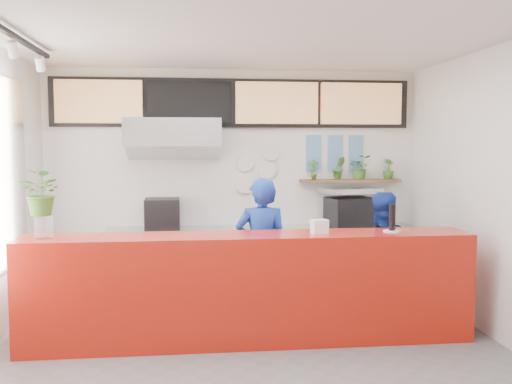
% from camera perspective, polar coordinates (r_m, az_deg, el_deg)
% --- Properties ---
extents(floor, '(5.00, 5.00, 0.00)m').
position_cam_1_polar(floor, '(5.62, -0.22, -16.05)').
color(floor, slate).
rests_on(floor, ground).
extents(ceiling, '(5.00, 5.00, 0.00)m').
position_cam_1_polar(ceiling, '(5.35, -0.23, 15.57)').
color(ceiling, silver).
extents(wall_back, '(5.00, 0.00, 5.00)m').
position_cam_1_polar(wall_back, '(7.76, -2.23, 1.09)').
color(wall_back, white).
rests_on(wall_back, ground).
extents(wall_right, '(0.00, 5.00, 5.00)m').
position_cam_1_polar(wall_right, '(6.08, 23.90, -0.33)').
color(wall_right, white).
rests_on(wall_right, ground).
extents(service_counter, '(4.50, 0.60, 1.10)m').
position_cam_1_polar(service_counter, '(5.83, -0.65, -9.59)').
color(service_counter, '#B6190D').
rests_on(service_counter, ground).
extents(cream_band, '(5.00, 0.02, 0.80)m').
position_cam_1_polar(cream_band, '(7.76, -2.26, 9.22)').
color(cream_band, beige).
rests_on(cream_band, wall_back).
extents(prep_bench, '(1.80, 0.60, 0.90)m').
position_cam_1_polar(prep_bench, '(7.59, -8.12, -7.05)').
color(prep_bench, '#B2B5BA').
rests_on(prep_bench, ground).
extents(panini_oven, '(0.45, 0.45, 0.40)m').
position_cam_1_polar(panini_oven, '(7.49, -9.34, -2.18)').
color(panini_oven, black).
rests_on(panini_oven, prep_bench).
extents(extraction_hood, '(1.20, 0.70, 0.35)m').
position_cam_1_polar(extraction_hood, '(7.38, -8.29, 5.91)').
color(extraction_hood, '#B2B5BA').
rests_on(extraction_hood, ceiling).
extents(hood_lip, '(1.20, 0.69, 0.31)m').
position_cam_1_polar(hood_lip, '(7.38, -8.27, 4.35)').
color(hood_lip, '#B2B5BA').
rests_on(hood_lip, ceiling).
extents(right_bench, '(1.80, 0.60, 0.90)m').
position_cam_1_polar(right_bench, '(7.86, 9.00, -6.64)').
color(right_bench, '#B2B5BA').
rests_on(right_bench, ground).
extents(espresso_machine, '(0.68, 0.55, 0.39)m').
position_cam_1_polar(espresso_machine, '(7.77, 9.41, -1.98)').
color(espresso_machine, black).
rests_on(espresso_machine, right_bench).
extents(espresso_tray, '(0.78, 0.59, 0.07)m').
position_cam_1_polar(espresso_tray, '(7.74, 9.44, 0.16)').
color(espresso_tray, silver).
rests_on(espresso_tray, espresso_machine).
extents(herb_shelf, '(1.40, 0.18, 0.04)m').
position_cam_1_polar(herb_shelf, '(7.94, 9.41, 1.12)').
color(herb_shelf, brown).
rests_on(herb_shelf, wall_back).
extents(menu_board_far_left, '(1.10, 0.10, 0.55)m').
position_cam_1_polar(menu_board_far_left, '(7.71, -15.43, 8.71)').
color(menu_board_far_left, tan).
rests_on(menu_board_far_left, wall_back).
extents(menu_board_mid_left, '(1.10, 0.10, 0.55)m').
position_cam_1_polar(menu_board_mid_left, '(7.62, -6.67, 8.90)').
color(menu_board_mid_left, black).
rests_on(menu_board_mid_left, wall_back).
extents(menu_board_mid_right, '(1.10, 0.10, 0.55)m').
position_cam_1_polar(menu_board_mid_right, '(7.71, 2.09, 8.88)').
color(menu_board_mid_right, tan).
rests_on(menu_board_mid_right, wall_back).
extents(menu_board_far_right, '(1.10, 0.10, 0.55)m').
position_cam_1_polar(menu_board_far_right, '(7.96, 10.47, 8.67)').
color(menu_board_far_right, tan).
rests_on(menu_board_far_right, wall_back).
extents(soffit, '(4.80, 0.04, 0.65)m').
position_cam_1_polar(soffit, '(7.72, -2.24, 8.87)').
color(soffit, black).
rests_on(soffit, wall_back).
extents(track_rail, '(0.05, 2.40, 0.04)m').
position_cam_1_polar(track_rail, '(5.52, -23.18, 14.22)').
color(track_rail, black).
rests_on(track_rail, ceiling).
extents(dec_plate_a, '(0.24, 0.03, 0.24)m').
position_cam_1_polar(dec_plate_a, '(7.73, -1.11, 2.94)').
color(dec_plate_a, silver).
rests_on(dec_plate_a, wall_back).
extents(dec_plate_b, '(0.24, 0.03, 0.24)m').
position_cam_1_polar(dec_plate_b, '(7.77, 1.09, 2.21)').
color(dec_plate_b, silver).
rests_on(dec_plate_b, wall_back).
extents(dec_plate_c, '(0.24, 0.03, 0.24)m').
position_cam_1_polar(dec_plate_c, '(7.75, -1.11, 0.72)').
color(dec_plate_c, silver).
rests_on(dec_plate_c, wall_back).
extents(dec_plate_d, '(0.24, 0.03, 0.24)m').
position_cam_1_polar(dec_plate_d, '(7.77, 1.46, 4.05)').
color(dec_plate_d, silver).
rests_on(dec_plate_d, wall_back).
extents(photo_frame_a, '(0.20, 0.02, 0.25)m').
position_cam_1_polar(photo_frame_a, '(7.88, 5.79, 4.77)').
color(photo_frame_a, '#598CBF').
rests_on(photo_frame_a, wall_back).
extents(photo_frame_b, '(0.20, 0.02, 0.25)m').
position_cam_1_polar(photo_frame_b, '(7.95, 7.91, 4.75)').
color(photo_frame_b, '#598CBF').
rests_on(photo_frame_b, wall_back).
extents(photo_frame_c, '(0.20, 0.02, 0.25)m').
position_cam_1_polar(photo_frame_c, '(8.03, 9.99, 4.72)').
color(photo_frame_c, '#598CBF').
rests_on(photo_frame_c, wall_back).
extents(photo_frame_d, '(0.20, 0.02, 0.25)m').
position_cam_1_polar(photo_frame_d, '(7.89, 5.78, 2.95)').
color(photo_frame_d, '#598CBF').
rests_on(photo_frame_d, wall_back).
extents(photo_frame_e, '(0.20, 0.02, 0.25)m').
position_cam_1_polar(photo_frame_e, '(7.96, 7.89, 2.94)').
color(photo_frame_e, '#598CBF').
rests_on(photo_frame_e, wall_back).
extents(photo_frame_f, '(0.20, 0.02, 0.25)m').
position_cam_1_polar(photo_frame_f, '(8.03, 9.97, 2.94)').
color(photo_frame_f, '#598CBF').
rests_on(photo_frame_f, wall_back).
extents(staff_center, '(0.63, 0.45, 1.63)m').
position_cam_1_polar(staff_center, '(6.40, 0.59, -5.88)').
color(staff_center, navy).
rests_on(staff_center, ground).
extents(staff_right, '(0.77, 0.62, 1.47)m').
position_cam_1_polar(staff_right, '(6.60, 12.26, -6.37)').
color(staff_right, navy).
rests_on(staff_right, ground).
extents(herb_a, '(0.16, 0.12, 0.28)m').
position_cam_1_polar(herb_a, '(7.81, 5.78, 2.26)').
color(herb_a, '#3B6C26').
rests_on(herb_a, herb_shelf).
extents(herb_b, '(0.17, 0.14, 0.31)m').
position_cam_1_polar(herb_b, '(7.89, 8.28, 2.39)').
color(herb_b, '#3B6C26').
rests_on(herb_b, herb_shelf).
extents(herb_c, '(0.34, 0.30, 0.33)m').
position_cam_1_polar(herb_c, '(7.97, 10.37, 2.46)').
color(herb_c, '#3B6C26').
rests_on(herb_c, herb_shelf).
extents(herb_d, '(0.20, 0.19, 0.28)m').
position_cam_1_polar(herb_d, '(8.10, 13.09, 2.27)').
color(herb_d, '#3B6C26').
rests_on(herb_d, herb_shelf).
extents(glass_vase, '(0.20, 0.20, 0.21)m').
position_cam_1_polar(glass_vase, '(5.83, -20.46, -3.34)').
color(glass_vase, white).
rests_on(glass_vase, service_counter).
extents(basil_vase, '(0.51, 0.48, 0.44)m').
position_cam_1_polar(basil_vase, '(5.79, -20.55, -0.04)').
color(basil_vase, '#3B6C26').
rests_on(basil_vase, glass_vase).
extents(napkin_holder, '(0.18, 0.14, 0.14)m').
position_cam_1_polar(napkin_holder, '(5.79, 6.37, -3.47)').
color(napkin_holder, white).
rests_on(napkin_holder, service_counter).
extents(white_plate, '(0.21, 0.21, 0.01)m').
position_cam_1_polar(white_plate, '(6.05, 13.44, -3.83)').
color(white_plate, white).
rests_on(white_plate, service_counter).
extents(pepper_mill, '(0.09, 0.09, 0.27)m').
position_cam_1_polar(pepper_mill, '(6.03, 13.46, -2.49)').
color(pepper_mill, black).
rests_on(pepper_mill, white_plate).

